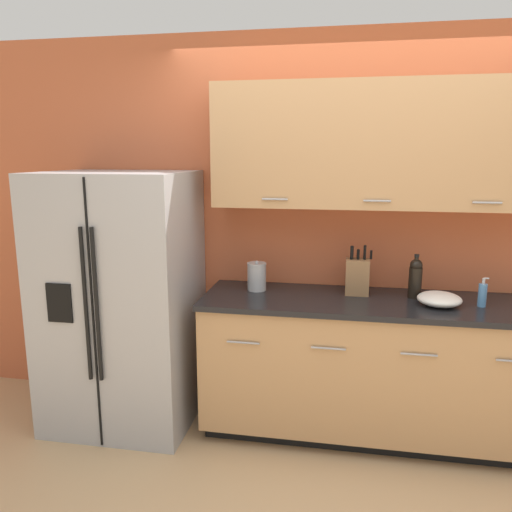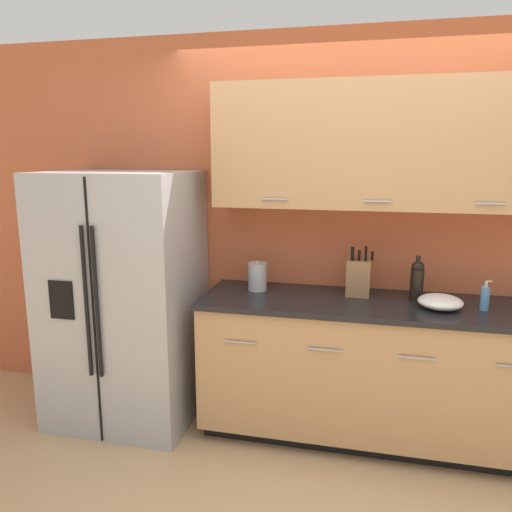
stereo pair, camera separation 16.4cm
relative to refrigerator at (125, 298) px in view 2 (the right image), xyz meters
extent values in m
cube|color=#BC5B38|center=(1.53, 0.42, 0.45)|extent=(10.00, 0.05, 2.60)
cube|color=tan|center=(1.64, 0.23, 1.01)|extent=(2.06, 0.32, 0.77)
cylinder|color=#99999E|center=(1.02, 0.06, 0.69)|extent=(0.16, 0.01, 0.01)
cylinder|color=#99999E|center=(1.64, 0.06, 0.69)|extent=(0.16, 0.01, 0.01)
cylinder|color=#99999E|center=(2.26, 0.06, 0.69)|extent=(0.16, 0.01, 0.01)
cube|color=black|center=(1.64, 0.11, -0.81)|extent=(2.06, 0.54, 0.09)
cube|color=tan|center=(1.64, 0.07, -0.36)|extent=(2.10, 0.62, 0.80)
cube|color=black|center=(1.64, 0.06, 0.05)|extent=(2.13, 0.64, 0.03)
cylinder|color=#99999E|center=(0.88, -0.25, -0.14)|extent=(0.20, 0.01, 0.01)
cylinder|color=#99999E|center=(1.39, -0.25, -0.14)|extent=(0.20, 0.01, 0.01)
cylinder|color=#99999E|center=(1.89, -0.25, -0.14)|extent=(0.20, 0.01, 0.01)
cube|color=#9E9EA0|center=(0.00, 0.00, 0.00)|extent=(0.94, 0.77, 1.70)
cube|color=black|center=(0.00, -0.39, 0.00)|extent=(0.01, 0.01, 1.67)
cylinder|color=black|center=(-0.03, -0.40, 0.08)|extent=(0.02, 0.02, 0.94)
cylinder|color=black|center=(0.04, -0.40, 0.08)|extent=(0.02, 0.02, 0.94)
cube|color=black|center=(-0.21, -0.39, 0.08)|extent=(0.16, 0.01, 0.24)
cube|color=olive|center=(1.54, 0.18, 0.19)|extent=(0.15, 0.11, 0.23)
cylinder|color=black|center=(1.50, 0.20, 0.33)|extent=(0.02, 0.03, 0.07)
cylinder|color=black|center=(1.50, 0.16, 0.35)|extent=(0.02, 0.04, 0.09)
cylinder|color=black|center=(1.54, 0.20, 0.33)|extent=(0.02, 0.03, 0.06)
cylinder|color=black|center=(1.54, 0.16, 0.33)|extent=(0.02, 0.03, 0.06)
cylinder|color=black|center=(1.58, 0.20, 0.35)|extent=(0.02, 0.04, 0.09)
cylinder|color=black|center=(1.58, 0.16, 0.34)|extent=(0.01, 0.03, 0.08)
cylinder|color=black|center=(1.63, 0.20, 0.33)|extent=(0.02, 0.03, 0.06)
cylinder|color=black|center=(1.90, 0.17, 0.17)|extent=(0.08, 0.08, 0.20)
sphere|color=black|center=(1.90, 0.17, 0.28)|extent=(0.08, 0.08, 0.08)
cylinder|color=black|center=(1.90, 0.17, 0.30)|extent=(0.03, 0.03, 0.07)
cylinder|color=black|center=(1.90, 0.17, 0.34)|extent=(0.03, 0.03, 0.02)
cylinder|color=#4C7FB2|center=(2.27, 0.05, 0.14)|extent=(0.05, 0.05, 0.14)
cylinder|color=#B2B2B5|center=(2.27, 0.05, 0.23)|extent=(0.02, 0.02, 0.04)
cylinder|color=#B2B2B5|center=(2.29, 0.05, 0.24)|extent=(0.03, 0.01, 0.01)
cylinder|color=#A3A3A5|center=(0.89, 0.16, 0.16)|extent=(0.12, 0.12, 0.17)
cylinder|color=#A3A3A5|center=(0.89, 0.16, 0.25)|extent=(0.13, 0.13, 0.01)
sphere|color=#A3A3A5|center=(0.89, 0.16, 0.26)|extent=(0.02, 0.02, 0.02)
ellipsoid|color=white|center=(2.03, 0.02, 0.11)|extent=(0.26, 0.26, 0.08)
camera|label=1|loc=(1.46, -3.00, 0.96)|focal=35.00mm
camera|label=2|loc=(1.62, -2.96, 0.96)|focal=35.00mm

